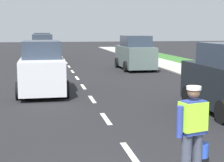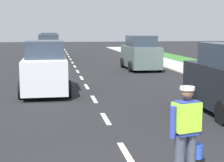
% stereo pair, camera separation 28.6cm
% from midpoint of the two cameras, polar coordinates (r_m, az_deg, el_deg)
% --- Properties ---
extents(ground_plane, '(96.00, 96.00, 0.00)m').
position_cam_midpoint_polar(ground_plane, '(25.67, -5.70, 2.38)').
color(ground_plane, black).
extents(lane_center_line, '(0.14, 46.40, 0.01)m').
position_cam_midpoint_polar(lane_center_line, '(29.85, -6.23, 3.21)').
color(lane_center_line, silver).
rests_on(lane_center_line, ground).
extents(road_worker, '(0.72, 0.50, 1.67)m').
position_cam_midpoint_polar(road_worker, '(6.46, 13.11, -7.33)').
color(road_worker, '#383D4C').
rests_on(road_worker, ground).
extents(car_oncoming_third, '(1.94, 4.38, 2.26)m').
position_cam_midpoint_polar(car_oncoming_third, '(34.95, -9.74, 5.61)').
color(car_oncoming_third, gray).
rests_on(car_oncoming_third, ground).
extents(car_oncoming_second, '(1.95, 3.82, 2.23)m').
position_cam_midpoint_polar(car_oncoming_second, '(28.12, -9.75, 4.94)').
color(car_oncoming_second, gray).
rests_on(car_oncoming_second, ground).
extents(car_oncoming_lead, '(1.98, 4.09, 2.16)m').
position_cam_midpoint_polar(car_oncoming_lead, '(15.05, -10.08, 1.94)').
color(car_oncoming_lead, silver).
rests_on(car_oncoming_lead, ground).
extents(car_parked_far, '(2.06, 4.19, 2.21)m').
position_cam_midpoint_polar(car_parked_far, '(23.41, 4.92, 4.35)').
color(car_parked_far, slate).
rests_on(car_parked_far, ground).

